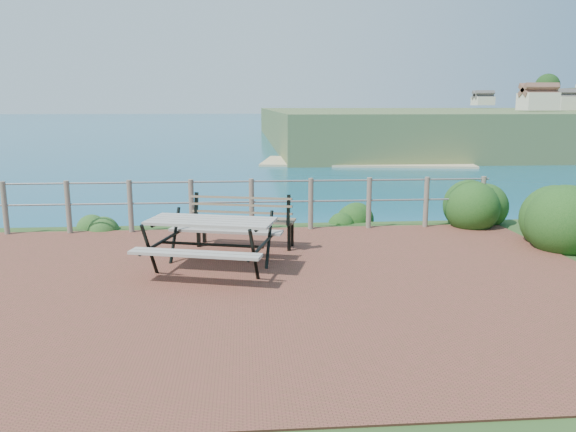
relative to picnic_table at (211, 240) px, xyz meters
name	(u,v)px	position (x,y,z in m)	size (l,w,h in m)	color
ground	(256,285)	(0.63, -0.67, -0.49)	(10.00, 7.00, 0.12)	brown
ocean	(243,110)	(0.63, 199.33, -0.49)	(1200.00, 1200.00, 0.00)	#15657E
safety_railing	(252,202)	(0.63, 2.68, 0.08)	(9.40, 0.10, 1.00)	#6B5B4C
picnic_table	(211,240)	(0.00, 0.00, 0.00)	(1.95, 1.53, 0.77)	gray
park_bench	(245,211)	(0.50, 1.40, 0.14)	(1.75, 0.82, 0.96)	brown
shrub_right_edge	(482,224)	(5.35, 2.90, -0.49)	(1.06, 1.06, 1.52)	#133F13
shrub_lip_west	(98,228)	(-2.43, 3.20, -0.49)	(0.67, 0.67, 0.37)	#26521F
shrub_lip_east	(350,220)	(2.73, 3.49, -0.49)	(0.75, 0.75, 0.49)	#133F13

